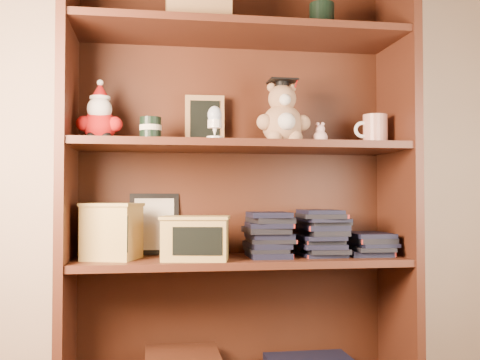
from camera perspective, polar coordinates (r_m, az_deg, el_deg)
The scene contains 16 objects.
bookcase at distance 2.01m, azimuth -0.29°, elevation -1.22°, with size 1.20×0.35×1.60m.
shelf_lower at distance 1.98m, azimuth 0.00°, elevation -8.22°, with size 1.14×0.33×0.02m.
shelf_upper at distance 1.97m, azimuth 0.00°, elevation 3.42°, with size 1.14×0.33×0.02m.
santa_plush at distance 1.96m, azimuth -14.06°, elevation 6.17°, with size 0.15×0.11×0.22m.
teachers_tin at distance 1.95m, azimuth -9.08°, elevation 5.12°, with size 0.08×0.08×0.08m.
chalkboard_plaque at distance 2.08m, azimuth -3.61°, elevation 5.96°, with size 0.14×0.08×0.19m.
egg_cup at distance 1.89m, azimuth -2.58°, elevation 5.92°, with size 0.06×0.06×0.12m.
grad_teddy_bear at distance 2.00m, azimuth 4.36°, elevation 6.25°, with size 0.19×0.17×0.23m.
pink_figurine at distance 2.04m, azimuth 8.16°, elevation 4.48°, with size 0.05×0.05×0.08m.
teacher_mug at distance 2.11m, azimuth 13.50°, elevation 4.97°, with size 0.13×0.09×0.11m.
certificate_frame at distance 2.08m, azimuth -8.71°, elevation -4.44°, with size 0.18×0.05×0.22m.
treats_box at distance 1.95m, azimuth -12.86°, elevation -5.06°, with size 0.22×0.22×0.19m.
pencils_box at distance 1.88m, azimuth -4.54°, elevation -5.86°, with size 0.25×0.20×0.15m.
book_stack_left at distance 1.99m, azimuth 2.90°, elevation -5.73°, with size 0.14×0.20×0.14m.
book_stack_mid at distance 2.03m, azimuth 8.27°, elevation -5.17°, with size 0.14×0.20×0.18m.
book_stack_right at distance 2.09m, azimuth 12.93°, elevation -6.36°, with size 0.14×0.20×0.08m.
Camera 1 is at (-0.24, -0.63, 0.76)m, focal length 42.00 mm.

